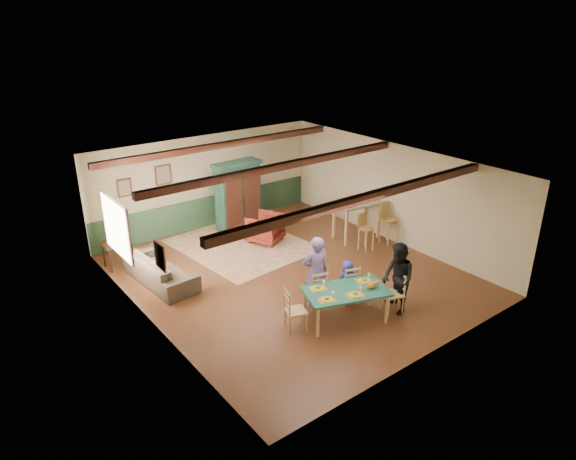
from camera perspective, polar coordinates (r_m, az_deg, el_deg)
floor at (r=12.39m, az=0.35°, el=-5.03°), size 8.00×8.00×0.00m
wall_back at (r=15.00m, az=-9.06°, el=5.32°), size 7.00×0.02×2.70m
wall_left at (r=10.25m, az=-15.35°, el=-3.71°), size 0.02×8.00×2.70m
wall_right at (r=14.10m, az=11.72°, el=3.99°), size 0.02×8.00×2.70m
ceiling at (r=11.38m, az=0.39°, el=7.08°), size 7.00×8.00×0.02m
wainscot_back at (r=15.27m, az=-8.81°, el=2.08°), size 6.95×0.03×0.90m
ceiling_beam_front at (r=9.77m, az=8.68°, el=3.59°), size 6.95×0.16×0.16m
ceiling_beam_mid at (r=11.71m, az=-0.82°, el=7.08°), size 6.95×0.16×0.16m
ceiling_beam_back at (r=13.82m, az=-7.35°, el=9.34°), size 6.95×0.16×0.16m
window_left at (r=11.65m, az=-18.58°, el=0.25°), size 0.06×1.60×1.30m
picture_left_wall at (r=9.58m, az=-14.02°, el=-2.83°), size 0.04×0.42×0.52m
picture_back_a at (r=14.31m, az=-13.68°, el=5.98°), size 0.45×0.04×0.55m
picture_back_b at (r=13.97m, az=-17.72°, el=4.49°), size 0.38×0.04×0.48m
dining_table at (r=10.57m, az=6.39°, el=-8.30°), size 1.88×1.42×0.70m
dining_chair_far_left at (r=10.92m, az=3.19°, el=-6.51°), size 0.50×0.51×0.88m
dining_chair_far_right at (r=11.19m, az=6.75°, el=-5.90°), size 0.50×0.51×0.88m
dining_chair_end_left at (r=10.18m, az=0.86°, el=-8.87°), size 0.51×0.50×0.88m
dining_chair_end_right at (r=10.96m, az=11.54°, el=-6.87°), size 0.51×0.50×0.88m
person_man at (r=10.81m, az=3.09°, el=-4.67°), size 0.68×0.55×1.60m
person_woman at (r=10.85m, az=12.10°, el=-5.29°), size 0.79×0.89×1.53m
person_child at (r=11.23m, az=6.60°, el=-5.62°), size 0.53×0.43×0.93m
cat at (r=10.49m, az=9.26°, el=-6.03°), size 0.36×0.23×0.17m
place_setting_near_left at (r=10.00m, az=4.35°, el=-7.48°), size 0.44×0.38×0.11m
place_setting_near_center at (r=10.22m, az=7.50°, el=-6.90°), size 0.44×0.38×0.11m
place_setting_far_left at (r=10.38m, az=3.38°, el=-6.26°), size 0.44×0.38×0.11m
place_setting_far_right at (r=10.75m, az=8.47°, el=-5.38°), size 0.44×0.38×0.11m
area_rug at (r=14.02m, az=-5.20°, el=-1.65°), size 3.26×3.76×0.01m
armoire at (r=14.79m, az=-5.58°, el=3.79°), size 1.43×0.63×1.99m
armchair at (r=14.07m, az=-2.55°, el=0.24°), size 1.14×1.15×0.78m
sofa at (r=12.31m, az=-14.01°, el=-4.28°), size 1.02×2.25×0.64m
end_table at (r=13.32m, az=-18.59°, el=-2.67°), size 0.55×0.55×0.65m
table_lamp at (r=13.08m, az=-18.93°, el=-0.21°), size 0.35×0.35×0.59m
counter_table at (r=14.33m, az=7.61°, el=1.09°), size 1.36×0.90×1.07m
bar_stool_left at (r=13.65m, az=8.68°, el=-0.24°), size 0.38×0.41×1.00m
bar_stool_right at (r=14.13m, az=11.11°, el=0.66°), size 0.41×0.45×1.12m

